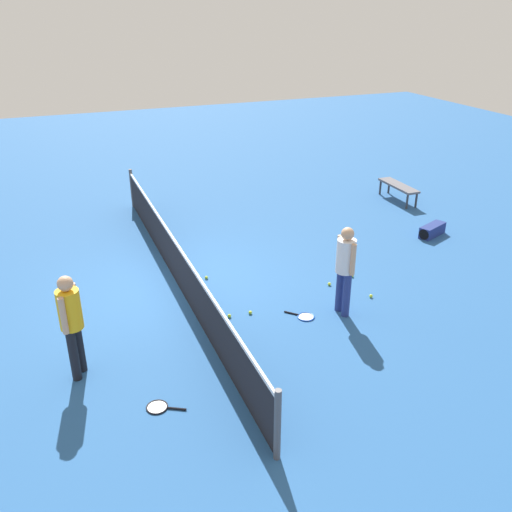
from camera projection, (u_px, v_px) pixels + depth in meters
name	position (u px, v px, depth m)	size (l,w,h in m)	color
ground_plane	(178.00, 284.00, 11.09)	(40.00, 40.00, 0.00)	#265693
court_net	(177.00, 262.00, 10.87)	(10.09, 0.09, 1.07)	#4C4C51
player_near_side	(345.00, 264.00, 9.65)	(0.53, 0.36, 1.70)	navy
player_far_side	(71.00, 318.00, 7.99)	(0.51, 0.46, 1.70)	black
tennis_racket_near_player	(305.00, 316.00, 9.94)	(0.54, 0.53, 0.03)	blue
tennis_racket_far_player	(159.00, 407.00, 7.72)	(0.44, 0.59, 0.03)	black
tennis_ball_near_player	(229.00, 316.00, 9.92)	(0.07, 0.07, 0.07)	#C6E033
tennis_ball_by_net	(329.00, 284.00, 11.03)	(0.07, 0.07, 0.07)	#C6E033
tennis_ball_midcourt	(371.00, 296.00, 10.58)	(0.07, 0.07, 0.07)	#C6E033
tennis_ball_baseline	(206.00, 277.00, 11.29)	(0.07, 0.07, 0.07)	#C6E033
tennis_ball_stray_left	(250.00, 313.00, 10.02)	(0.07, 0.07, 0.07)	#C6E033
tennis_ball_stray_right	(352.00, 276.00, 11.37)	(0.07, 0.07, 0.07)	#C6E033
courtside_bench	(398.00, 187.00, 15.56)	(1.50, 0.42, 0.48)	#595960
equipment_bag	(432.00, 231.00, 13.32)	(0.56, 0.85, 0.28)	navy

